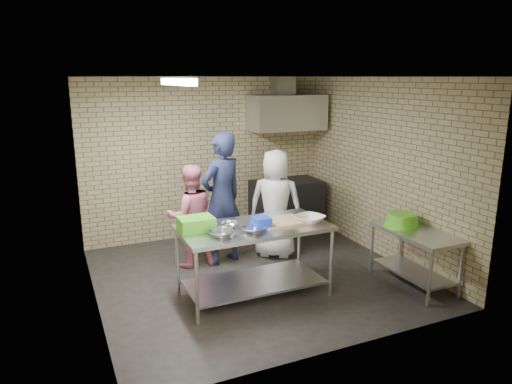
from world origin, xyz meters
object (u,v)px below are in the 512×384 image
(bottle_red, at_px, (284,116))
(green_crate, at_px, (196,224))
(blue_tub, at_px, (261,222))
(bottle_green, at_px, (304,116))
(man_navy, at_px, (222,199))
(prep_table, at_px, (254,261))
(woman_white, at_px, (275,204))
(stove, at_px, (286,205))
(side_counter, at_px, (414,258))
(green_basin, at_px, (402,220))
(woman_pink, at_px, (191,216))

(bottle_red, bearing_deg, green_crate, -135.67)
(blue_tub, bearing_deg, green_crate, 163.65)
(blue_tub, distance_m, bottle_red, 3.16)
(bottle_green, relative_size, man_navy, 0.08)
(prep_table, xyz_separation_m, blue_tub, (0.05, -0.10, 0.53))
(blue_tub, bearing_deg, woman_white, 56.69)
(stove, height_order, man_navy, man_navy)
(side_counter, relative_size, woman_white, 0.72)
(blue_tub, bearing_deg, prep_table, 116.57)
(prep_table, relative_size, woman_white, 1.11)
(blue_tub, distance_m, woman_white, 1.47)
(prep_table, relative_size, side_counter, 1.53)
(side_counter, relative_size, green_basin, 2.61)
(bottle_red, bearing_deg, prep_table, -124.34)
(side_counter, bearing_deg, man_navy, 138.65)
(green_crate, bearing_deg, side_counter, -14.13)
(man_navy, bearing_deg, bottle_green, -169.81)
(blue_tub, distance_m, green_basin, 2.00)
(blue_tub, xyz_separation_m, green_basin, (1.98, -0.22, -0.15))
(stove, height_order, bottle_green, bottle_green)
(green_basin, relative_size, bottle_green, 3.07)
(woman_pink, bearing_deg, blue_tub, 111.88)
(green_crate, distance_m, bottle_green, 3.72)
(woman_white, bearing_deg, woman_pink, 28.89)
(side_counter, distance_m, woman_pink, 3.12)
(green_crate, distance_m, woman_white, 1.85)
(bottle_green, bearing_deg, stove, -151.93)
(green_basin, bearing_deg, bottle_green, 89.58)
(blue_tub, bearing_deg, bottle_red, 57.54)
(stove, xyz_separation_m, green_crate, (-2.30, -2.06, 0.55))
(prep_table, height_order, blue_tub, blue_tub)
(man_navy, relative_size, woman_white, 1.17)
(prep_table, height_order, bottle_red, bottle_red)
(woman_pink, relative_size, woman_white, 0.90)
(bottle_red, height_order, man_navy, bottle_red)
(prep_table, distance_m, side_counter, 2.13)
(prep_table, xyz_separation_m, bottle_red, (1.65, 2.42, 1.57))
(woman_white, bearing_deg, bottle_red, -85.59)
(prep_table, height_order, man_navy, man_navy)
(blue_tub, distance_m, bottle_green, 3.38)
(side_counter, bearing_deg, woman_white, 125.40)
(woman_pink, bearing_deg, man_navy, 173.90)
(green_crate, bearing_deg, man_navy, 56.32)
(man_navy, xyz_separation_m, woman_pink, (-0.46, 0.07, -0.22))
(bottle_green, height_order, woman_white, bottle_green)
(man_navy, bearing_deg, green_basin, 121.99)
(stove, xyz_separation_m, blue_tub, (-1.55, -2.28, 0.54))
(green_crate, xyz_separation_m, woman_white, (1.55, 1.00, -0.17))
(prep_table, bearing_deg, man_navy, 88.76)
(green_basin, distance_m, man_navy, 2.53)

